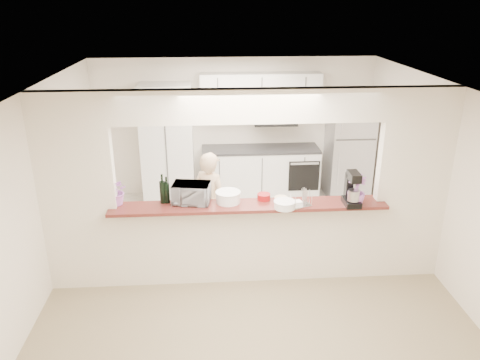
{
  "coord_description": "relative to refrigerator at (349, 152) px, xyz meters",
  "views": [
    {
      "loc": [
        -0.47,
        -5.26,
        3.46
      ],
      "look_at": [
        -0.08,
        0.3,
        1.28
      ],
      "focal_mm": 35.0,
      "sensor_mm": 36.0,
      "label": 1
    }
  ],
  "objects": [
    {
      "name": "tile_overlay",
      "position": [
        -2.05,
        -1.1,
        -0.84
      ],
      "size": [
        5.0,
        2.9,
        0.01
      ],
      "primitive_type": "cube",
      "color": "beige",
      "rests_on": "floor"
    },
    {
      "name": "tan_bowl",
      "position": [
        -1.65,
        -2.68,
        0.28
      ],
      "size": [
        0.16,
        0.16,
        0.08
      ],
      "primitive_type": "cylinder",
      "color": "beige",
      "rests_on": "bar_counter"
    },
    {
      "name": "partition",
      "position": [
        -2.05,
        -2.65,
        0.63
      ],
      "size": [
        5.0,
        0.15,
        2.5
      ],
      "color": "white",
      "rests_on": "floor"
    },
    {
      "name": "stand_mixer",
      "position": [
        -0.8,
        -2.79,
        0.43
      ],
      "size": [
        0.18,
        0.29,
        0.43
      ],
      "color": "black",
      "rests_on": "bar_counter"
    },
    {
      "name": "kitchen_cabinets",
      "position": [
        -2.24,
        0.07,
        0.12
      ],
      "size": [
        3.15,
        0.62,
        2.25
      ],
      "color": "silver",
      "rests_on": "floor"
    },
    {
      "name": "wine_bottle_b",
      "position": [
        -3.05,
        -2.58,
        0.37
      ],
      "size": [
        0.07,
        0.07,
        0.34
      ],
      "color": "black",
      "rests_on": "bar_counter"
    },
    {
      "name": "person",
      "position": [
        -2.52,
        -1.85,
        -0.11
      ],
      "size": [
        0.65,
        0.61,
        1.49
      ],
      "primitive_type": "imported",
      "rotation": [
        0.0,
        0.0,
        2.49
      ],
      "color": "#DBB78E",
      "rests_on": "floor"
    },
    {
      "name": "serving_bowls",
      "position": [
        -2.75,
        -2.6,
        0.34
      ],
      "size": [
        0.34,
        0.34,
        0.2
      ],
      "primitive_type": "imported",
      "rotation": [
        0.0,
        0.0,
        0.31
      ],
      "color": "white",
      "rests_on": "bar_counter"
    },
    {
      "name": "plate_stack_a",
      "position": [
        -2.3,
        -2.62,
        0.31
      ],
      "size": [
        0.31,
        0.31,
        0.14
      ],
      "color": "white",
      "rests_on": "bar_counter"
    },
    {
      "name": "toaster_oven",
      "position": [
        -2.75,
        -2.6,
        0.37
      ],
      "size": [
        0.49,
        0.37,
        0.25
      ],
      "primitive_type": "imported",
      "rotation": [
        0.0,
        0.0,
        -0.15
      ],
      "color": "#A2A2A7",
      "rests_on": "bar_counter"
    },
    {
      "name": "utensil_caddy",
      "position": [
        -1.42,
        -2.8,
        0.33
      ],
      "size": [
        0.27,
        0.2,
        0.23
      ],
      "color": "silver",
      "rests_on": "bar_counter"
    },
    {
      "name": "plate_stack_b",
      "position": [
        -1.63,
        -2.84,
        0.29
      ],
      "size": [
        0.26,
        0.26,
        0.09
      ],
      "color": "white",
      "rests_on": "bar_counter"
    },
    {
      "name": "wine_bottle_a",
      "position": [
        -3.1,
        -2.58,
        0.39
      ],
      "size": [
        0.07,
        0.07,
        0.37
      ],
      "color": "black",
      "rests_on": "bar_counter"
    },
    {
      "name": "flower_left",
      "position": [
        -3.65,
        -2.6,
        0.41
      ],
      "size": [
        0.4,
        0.38,
        0.35
      ],
      "primitive_type": "imported",
      "rotation": [
        0.0,
        0.0,
        -0.42
      ],
      "color": "#D06EBD",
      "rests_on": "bar_counter"
    },
    {
      "name": "red_bowl",
      "position": [
        -1.85,
        -2.57,
        0.28
      ],
      "size": [
        0.16,
        0.16,
        0.08
      ],
      "primitive_type": "cylinder",
      "color": "maroon",
      "rests_on": "bar_counter"
    },
    {
      "name": "refrigerator",
      "position": [
        0.0,
        0.0,
        0.0
      ],
      "size": [
        0.75,
        0.7,
        1.7
      ],
      "primitive_type": "cube",
      "color": "#AEAEB3",
      "rests_on": "floor"
    },
    {
      "name": "bar_counter",
      "position": [
        -2.05,
        -2.65,
        -0.27
      ],
      "size": [
        3.4,
        0.38,
        1.09
      ],
      "color": "white",
      "rests_on": "floor"
    },
    {
      "name": "floor",
      "position": [
        -2.05,
        -2.65,
        -0.85
      ],
      "size": [
        6.0,
        6.0,
        0.0
      ],
      "primitive_type": "plane",
      "color": "gray",
      "rests_on": "ground"
    },
    {
      "name": "flower_right",
      "position": [
        -0.75,
        -2.8,
        0.43
      ],
      "size": [
        0.28,
        0.28,
        0.39
      ],
      "primitive_type": "imported",
      "rotation": [
        0.0,
        0.0,
        -0.36
      ],
      "color": "#AE67C0",
      "rests_on": "bar_counter"
    }
  ]
}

